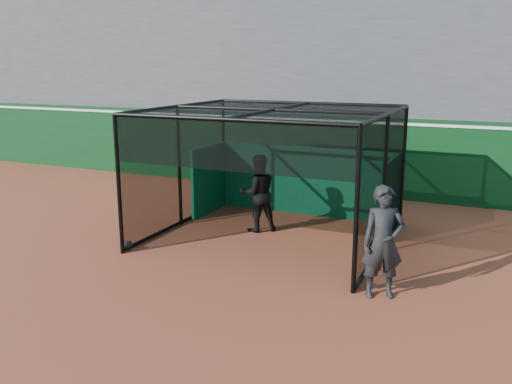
% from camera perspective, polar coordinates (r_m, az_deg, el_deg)
% --- Properties ---
extents(ground, '(120.00, 120.00, 0.00)m').
position_cam_1_polar(ground, '(10.50, -5.13, -9.70)').
color(ground, brown).
rests_on(ground, ground).
extents(outfield_wall, '(50.00, 0.50, 2.50)m').
position_cam_1_polar(outfield_wall, '(17.79, 8.33, 4.06)').
color(outfield_wall, '#093513').
rests_on(outfield_wall, ground).
extents(grandstand, '(50.00, 7.85, 8.95)m').
position_cam_1_polar(grandstand, '(21.22, 11.56, 14.05)').
color(grandstand, '#4C4C4F').
rests_on(grandstand, ground).
extents(batting_cage, '(5.31, 4.97, 3.07)m').
position_cam_1_polar(batting_cage, '(12.84, 1.87, 1.77)').
color(batting_cage, black).
rests_on(batting_cage, ground).
extents(batter, '(1.19, 1.18, 1.94)m').
position_cam_1_polar(batter, '(13.48, 0.20, -0.11)').
color(batter, black).
rests_on(batter, ground).
extents(on_deck_player, '(0.88, 0.76, 2.05)m').
position_cam_1_polar(on_deck_player, '(9.88, 13.23, -5.17)').
color(on_deck_player, black).
rests_on(on_deck_player, ground).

